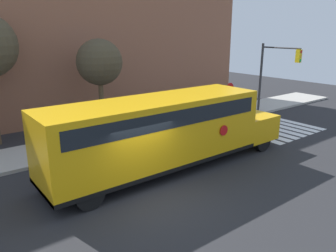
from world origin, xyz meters
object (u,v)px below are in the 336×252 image
stop_sign (229,96)px  tree_far_sidewalk (99,63)px  traffic_light (274,69)px  school_bus (164,129)px

stop_sign → tree_far_sidewalk: size_ratio=0.47×
tree_far_sidewalk → traffic_light: bearing=-20.1°
school_bus → traffic_light: bearing=14.7°
school_bus → traffic_light: size_ratio=2.34×
school_bus → stop_sign: bearing=25.3°
school_bus → stop_sign: 8.99m
school_bus → tree_far_sidewalk: 7.29m
tree_far_sidewalk → school_bus: bearing=-95.4°
stop_sign → traffic_light: 3.76m
school_bus → traffic_light: traffic_light is taller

